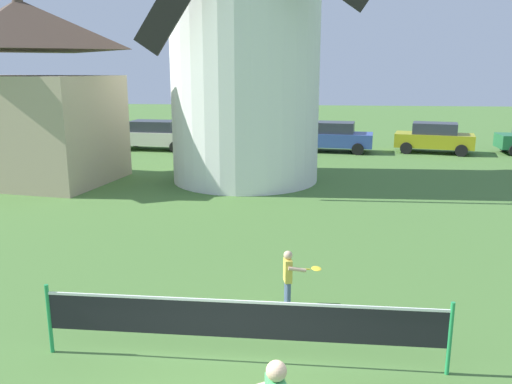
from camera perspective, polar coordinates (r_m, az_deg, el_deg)
windmill at (r=20.19m, az=-1.25°, el=20.14°), size 8.81×6.34×13.45m
tennis_net at (r=7.75m, az=-1.56°, el=-13.78°), size 5.91×0.06×1.10m
player_far at (r=9.52m, az=3.67°, el=-9.04°), size 0.71×0.35×1.06m
parked_car_cream at (r=28.73m, az=-11.04°, el=6.16°), size 4.42×2.17×1.56m
parked_car_red at (r=28.35m, az=-1.76°, el=6.31°), size 4.36×2.14×1.56m
parked_car_blue at (r=27.81m, az=8.08°, el=6.05°), size 4.57×2.31×1.56m
parked_car_mustard at (r=28.65m, az=18.89°, el=5.68°), size 4.17×2.56×1.56m
chapel at (r=21.65m, az=-23.76°, el=9.65°), size 6.91×5.50×7.60m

